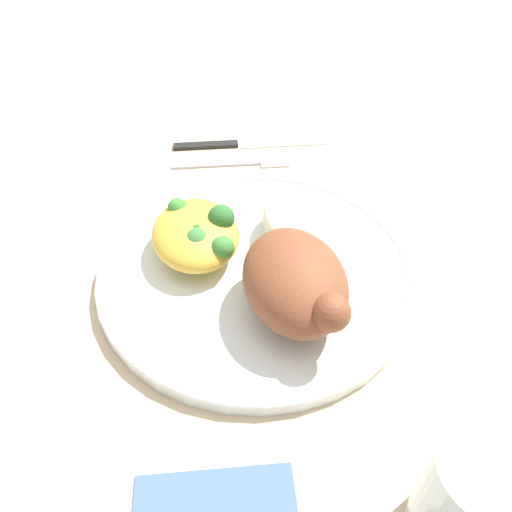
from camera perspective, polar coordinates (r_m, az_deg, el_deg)
The scene contains 8 objects.
ground_plane at distance 0.48m, azimuth 0.00°, elevation -2.20°, with size 2.00×2.00×0.00m, color #CCB391.
plate at distance 0.47m, azimuth 0.00°, elevation -1.52°, with size 0.29×0.29×0.02m.
roasted_chicken at distance 0.41m, azimuth 4.46°, elevation -2.91°, with size 0.12×0.08×0.06m.
rice_pile at distance 0.49m, azimuth 5.42°, elevation 3.86°, with size 0.10×0.08×0.04m, color white.
mac_cheese_with_broccoli at distance 0.47m, azimuth -6.59°, elevation 2.54°, with size 0.10×0.08×0.05m.
fork at distance 0.62m, azimuth -2.09°, elevation 10.27°, with size 0.04×0.14×0.01m.
knife at distance 0.66m, azimuth -2.13°, elevation 12.36°, with size 0.04×0.19×0.01m.
water_glass at distance 0.35m, azimuth 22.49°, elevation -23.84°, with size 0.06×0.06×0.08m, color silver.
Camera 1 is at (0.32, -0.08, 0.35)m, focal length 36.20 mm.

